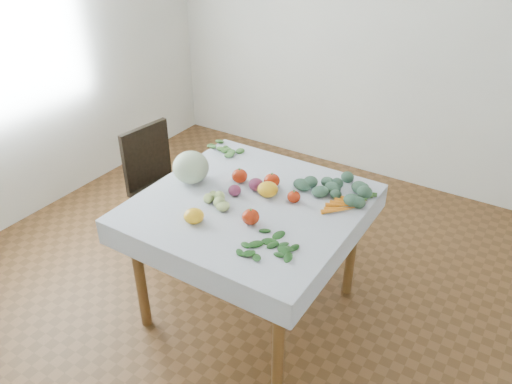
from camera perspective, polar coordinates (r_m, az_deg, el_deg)
ground at (r=3.12m, az=-0.61°, el=-12.90°), size 4.00×4.00×0.00m
back_wall at (r=4.15m, az=15.24°, el=18.79°), size 4.00×0.04×2.70m
table at (r=2.71m, az=-0.68°, el=-2.92°), size 1.00×1.00×0.75m
tablecloth at (r=2.65m, az=-0.70°, el=-1.14°), size 1.12×1.12×0.01m
chair at (r=3.47m, az=-11.13°, el=1.47°), size 0.42×0.42×0.84m
cabbage at (r=2.81m, az=-7.46°, el=2.83°), size 0.25×0.25×0.18m
tomato_a at (r=2.81m, az=-1.89°, el=1.85°), size 0.11×0.11×0.08m
tomato_b at (r=2.76m, az=1.83°, el=1.31°), size 0.12×0.12×0.08m
tomato_c at (r=2.64m, az=4.34°, el=-0.55°), size 0.09×0.09×0.06m
tomato_d at (r=2.46m, az=-0.61°, el=-2.85°), size 0.12×0.12×0.08m
heirloom_back at (r=2.68m, az=1.36°, el=0.31°), size 0.14×0.14×0.08m
heirloom_front at (r=2.49m, az=-7.11°, el=-2.74°), size 0.11×0.11×0.07m
onion_a at (r=2.69m, az=-2.46°, el=0.19°), size 0.08×0.08×0.06m
onion_b at (r=2.73m, az=-0.00°, el=0.87°), size 0.10×0.10×0.07m
tomatillo_cluster at (r=2.61m, az=-3.94°, el=-1.11°), size 0.18×0.12×0.05m
carrot_bunch at (r=2.64m, az=10.22°, el=-1.43°), size 0.18×0.25×0.03m
kale_bunch at (r=2.78m, az=8.97°, el=0.82°), size 0.34×0.33×0.05m
basil_bunch at (r=2.31m, az=1.88°, el=-6.36°), size 0.29×0.23×0.01m
dill_bunch at (r=3.20m, az=-3.30°, el=5.10°), size 0.20×0.20×0.02m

